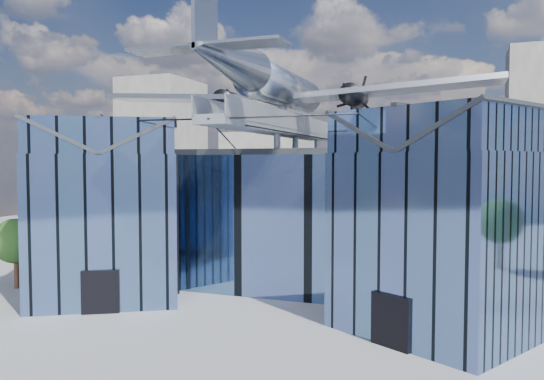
% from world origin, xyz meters
% --- Properties ---
extents(ground_plane, '(120.00, 120.00, 0.00)m').
position_xyz_m(ground_plane, '(0.00, 0.00, 0.00)').
color(ground_plane, gray).
extents(museum, '(32.88, 24.50, 17.60)m').
position_xyz_m(museum, '(0.00, 5.82, 5.54)').
color(museum, '#4F6DA2').
rests_on(museum, ground).
extents(bg_towers, '(77.00, 24.50, 26.00)m').
position_xyz_m(bg_towers, '(1.45, 50.49, 10.01)').
color(bg_towers, gray).
rests_on(bg_towers, ground).
extents(tree_plaza_w, '(3.75, 3.75, 5.02)m').
position_xyz_m(tree_plaza_w, '(-18.21, -1.30, 3.40)').
color(tree_plaza_w, '#372016').
rests_on(tree_plaza_w, ground).
extents(tree_side_w, '(4.40, 4.40, 5.65)m').
position_xyz_m(tree_side_w, '(-23.77, 9.74, 3.83)').
color(tree_side_w, '#372016').
rests_on(tree_side_w, ground).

